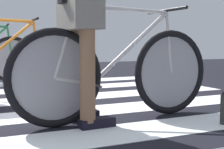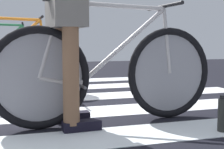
% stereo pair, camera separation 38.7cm
% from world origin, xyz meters
% --- Properties ---
extents(ground, '(18.00, 14.00, 0.02)m').
position_xyz_m(ground, '(0.00, 0.00, 0.01)').
color(ground, black).
extents(crosswalk_markings, '(5.45, 4.98, 0.00)m').
position_xyz_m(crosswalk_markings, '(0.01, -0.12, 0.02)').
color(crosswalk_markings, silver).
rests_on(crosswalk_markings, ground).
extents(bicycle_1_of_3, '(1.74, 0.52, 0.93)m').
position_xyz_m(bicycle_1_of_3, '(0.79, -0.54, 0.41)').
color(bicycle_1_of_3, black).
rests_on(bicycle_1_of_3, ground).
extents(cyclist_1_of_3, '(0.33, 0.42, 0.98)m').
position_xyz_m(cyclist_1_of_3, '(0.48, -0.55, 0.66)').
color(cyclist_1_of_3, brown).
rests_on(cyclist_1_of_3, ground).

